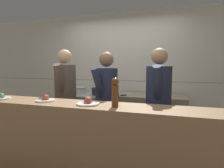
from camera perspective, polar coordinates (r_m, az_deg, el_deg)
wall_back_tiled at (r=3.84m, az=3.25°, el=3.38°), size 8.00×0.06×2.60m
oven_range at (r=3.79m, az=-7.26°, el=-9.87°), size 1.18×0.71×0.88m
prep_counter at (r=3.48m, az=12.28°, el=-11.09°), size 1.27×0.65×0.92m
pass_counter at (r=2.23m, az=-7.62°, el=-19.55°), size 3.32×0.45×1.02m
stock_pot at (r=3.81m, az=-10.92°, el=-1.92°), size 0.36×0.36×0.14m
sauce_pot at (r=3.54m, az=-4.32°, el=-2.29°), size 0.30×0.30×0.15m
chefs_knife at (r=3.26m, az=5.44°, el=-3.66°), size 0.35×0.20×0.02m
plated_dish_main at (r=2.79m, az=-32.44°, el=-3.75°), size 0.24×0.24×0.08m
plated_dish_appetiser at (r=2.37m, az=-20.82°, el=-4.74°), size 0.24×0.24×0.08m
plated_dish_dessert at (r=2.04m, az=-7.84°, el=-6.00°), size 0.27×0.27×0.09m
pepper_mill at (r=1.88m, az=1.00°, el=-2.55°), size 0.08×0.08×0.31m
chef_head_cook at (r=3.06m, az=-14.89°, el=-3.68°), size 0.41×0.76×1.74m
chef_sous at (r=2.70m, az=-1.79°, el=-5.46°), size 0.41×0.73×1.68m
chef_line at (r=2.54m, az=14.85°, el=-5.93°), size 0.37×0.75×1.71m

